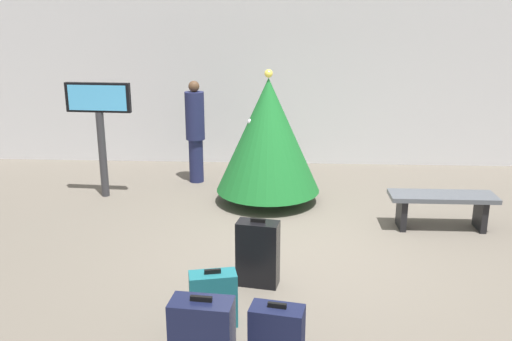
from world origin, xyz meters
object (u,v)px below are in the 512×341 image
at_px(suitcase_0, 258,253).
at_px(suitcase_3, 213,299).
at_px(flight_info_kiosk, 99,117).
at_px(waiting_bench, 442,203).
at_px(holiday_tree, 268,135).
at_px(suitcase_1, 277,338).
at_px(traveller_0, 195,129).

xyz_separation_m(suitcase_0, suitcase_3, (-0.37, -0.79, -0.09)).
distance_m(flight_info_kiosk, suitcase_3, 4.28).
bearing_deg(suitcase_3, suitcase_0, 64.99).
xyz_separation_m(flight_info_kiosk, suitcase_0, (2.53, -2.76, -0.91)).
distance_m(waiting_bench, suitcase_3, 3.68).
bearing_deg(holiday_tree, flight_info_kiosk, 177.38).
relative_size(waiting_bench, suitcase_0, 1.85).
xyz_separation_m(holiday_tree, suitcase_1, (0.20, -4.06, -0.76)).
bearing_deg(waiting_bench, suitcase_3, -137.72).
height_order(holiday_tree, suitcase_3, holiday_tree).
relative_size(waiting_bench, suitcase_3, 2.48).
relative_size(waiting_bench, traveller_0, 0.81).
xyz_separation_m(traveller_0, suitcase_0, (1.22, -3.59, -0.55)).
distance_m(flight_info_kiosk, waiting_bench, 5.08).
height_order(traveller_0, suitcase_1, traveller_0).
relative_size(holiday_tree, traveller_0, 1.17).
height_order(flight_info_kiosk, suitcase_3, flight_info_kiosk).
height_order(suitcase_0, suitcase_3, suitcase_0).
bearing_deg(holiday_tree, suitcase_1, -87.16).
bearing_deg(holiday_tree, waiting_bench, -22.47).
distance_m(holiday_tree, suitcase_0, 2.73).
height_order(holiday_tree, flight_info_kiosk, holiday_tree).
xyz_separation_m(holiday_tree, flight_info_kiosk, (-2.55, 0.12, 0.23)).
bearing_deg(traveller_0, flight_info_kiosk, -147.74).
bearing_deg(suitcase_3, waiting_bench, 42.28).
xyz_separation_m(waiting_bench, traveller_0, (-3.57, 1.91, 0.55)).
bearing_deg(flight_info_kiosk, traveller_0, 32.26).
bearing_deg(flight_info_kiosk, waiting_bench, -12.47).
distance_m(traveller_0, suitcase_0, 3.83).
distance_m(holiday_tree, suitcase_1, 4.13).
distance_m(holiday_tree, suitcase_3, 3.55).
bearing_deg(suitcase_0, flight_info_kiosk, 132.52).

